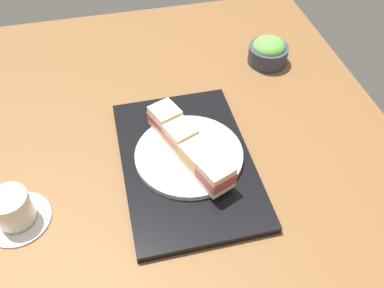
{
  "coord_description": "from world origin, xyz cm",
  "views": [
    {
      "loc": [
        -56.57,
        13.74,
        71.37
      ],
      "look_at": [
        3.15,
        -0.27,
        5.0
      ],
      "focal_mm": 39.28,
      "sensor_mm": 36.0,
      "label": 1
    }
  ],
  "objects_px": {
    "sandwich_inner_near": "(197,155)",
    "sandwich_farmost": "(165,118)",
    "sandwich_inner_far": "(181,136)",
    "sandwich_nearmost": "(216,175)",
    "sandwich_plate": "(189,155)",
    "salad_bowl": "(268,51)",
    "coffee_cup": "(13,210)"
  },
  "relations": [
    {
      "from": "sandwich_inner_near",
      "to": "sandwich_farmost",
      "type": "relative_size",
      "value": 0.98
    },
    {
      "from": "sandwich_inner_near",
      "to": "sandwich_inner_far",
      "type": "xyz_separation_m",
      "value": [
        0.06,
        0.02,
        0.0
      ]
    },
    {
      "from": "sandwich_nearmost",
      "to": "sandwich_inner_far",
      "type": "height_order",
      "value": "sandwich_nearmost"
    },
    {
      "from": "sandwich_plate",
      "to": "sandwich_inner_near",
      "type": "relative_size",
      "value": 2.94
    },
    {
      "from": "sandwich_plate",
      "to": "salad_bowl",
      "type": "height_order",
      "value": "salad_bowl"
    },
    {
      "from": "sandwich_plate",
      "to": "sandwich_farmost",
      "type": "xyz_separation_m",
      "value": [
        0.09,
        0.03,
        0.03
      ]
    },
    {
      "from": "sandwich_nearmost",
      "to": "sandwich_farmost",
      "type": "relative_size",
      "value": 0.97
    },
    {
      "from": "sandwich_plate",
      "to": "sandwich_nearmost",
      "type": "xyz_separation_m",
      "value": [
        -0.09,
        -0.03,
        0.03
      ]
    },
    {
      "from": "sandwich_inner_far",
      "to": "coffee_cup",
      "type": "height_order",
      "value": "sandwich_inner_far"
    },
    {
      "from": "sandwich_inner_far",
      "to": "sandwich_nearmost",
      "type": "bearing_deg",
      "value": -160.1
    },
    {
      "from": "sandwich_inner_near",
      "to": "sandwich_farmost",
      "type": "distance_m",
      "value": 0.13
    },
    {
      "from": "sandwich_plate",
      "to": "coffee_cup",
      "type": "relative_size",
      "value": 1.81
    },
    {
      "from": "sandwich_inner_far",
      "to": "sandwich_farmost",
      "type": "xyz_separation_m",
      "value": [
        0.06,
        0.02,
        0.0
      ]
    },
    {
      "from": "sandwich_inner_far",
      "to": "salad_bowl",
      "type": "bearing_deg",
      "value": -47.68
    },
    {
      "from": "sandwich_plate",
      "to": "sandwich_inner_far",
      "type": "xyz_separation_m",
      "value": [
        0.03,
        0.01,
        0.03
      ]
    },
    {
      "from": "sandwich_nearmost",
      "to": "coffee_cup",
      "type": "relative_size",
      "value": 0.61
    },
    {
      "from": "sandwich_plate",
      "to": "coffee_cup",
      "type": "bearing_deg",
      "value": 100.61
    },
    {
      "from": "salad_bowl",
      "to": "coffee_cup",
      "type": "distance_m",
      "value": 0.76
    },
    {
      "from": "sandwich_nearmost",
      "to": "coffee_cup",
      "type": "distance_m",
      "value": 0.4
    },
    {
      "from": "sandwich_nearmost",
      "to": "salad_bowl",
      "type": "bearing_deg",
      "value": -33.06
    },
    {
      "from": "sandwich_inner_near",
      "to": "coffee_cup",
      "type": "relative_size",
      "value": 0.62
    },
    {
      "from": "salad_bowl",
      "to": "sandwich_nearmost",
      "type": "bearing_deg",
      "value": 146.94
    },
    {
      "from": "salad_bowl",
      "to": "coffee_cup",
      "type": "height_order",
      "value": "same"
    },
    {
      "from": "sandwich_plate",
      "to": "sandwich_inner_near",
      "type": "height_order",
      "value": "sandwich_inner_near"
    },
    {
      "from": "sandwich_inner_far",
      "to": "sandwich_farmost",
      "type": "relative_size",
      "value": 0.97
    },
    {
      "from": "sandwich_inner_far",
      "to": "coffee_cup",
      "type": "bearing_deg",
      "value": 105.7
    },
    {
      "from": "sandwich_inner_far",
      "to": "sandwich_farmost",
      "type": "bearing_deg",
      "value": 19.9
    },
    {
      "from": "sandwich_plate",
      "to": "sandwich_inner_near",
      "type": "bearing_deg",
      "value": -160.1
    },
    {
      "from": "sandwich_nearmost",
      "to": "salad_bowl",
      "type": "relative_size",
      "value": 0.73
    },
    {
      "from": "sandwich_nearmost",
      "to": "sandwich_inner_far",
      "type": "bearing_deg",
      "value": 19.9
    },
    {
      "from": "sandwich_inner_near",
      "to": "coffee_cup",
      "type": "bearing_deg",
      "value": 95.67
    },
    {
      "from": "sandwich_farmost",
      "to": "sandwich_inner_near",
      "type": "bearing_deg",
      "value": -160.1
    }
  ]
}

